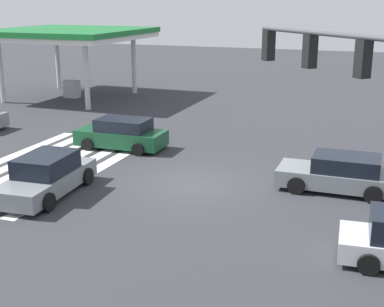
{
  "coord_description": "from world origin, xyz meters",
  "views": [
    {
      "loc": [
        18.89,
        7.1,
        7.17
      ],
      "look_at": [
        0.0,
        0.0,
        1.3
      ],
      "focal_mm": 50.0,
      "sensor_mm": 36.0,
      "label": 1
    }
  ],
  "objects_px": {
    "car_0": "(122,134)",
    "car_3": "(340,174)",
    "traffic_signal_mast": "(352,102)",
    "car_4": "(46,176)"
  },
  "relations": [
    {
      "from": "car_0",
      "to": "car_3",
      "type": "xyz_separation_m",
      "value": [
        2.47,
        10.72,
        -0.04
      ]
    },
    {
      "from": "traffic_signal_mast",
      "to": "car_0",
      "type": "bearing_deg",
      "value": 3.48
    },
    {
      "from": "traffic_signal_mast",
      "to": "car_4",
      "type": "relative_size",
      "value": 1.36
    },
    {
      "from": "car_3",
      "to": "car_4",
      "type": "bearing_deg",
      "value": 22.32
    },
    {
      "from": "car_3",
      "to": "car_4",
      "type": "relative_size",
      "value": 0.93
    },
    {
      "from": "car_0",
      "to": "car_4",
      "type": "bearing_deg",
      "value": 92.36
    },
    {
      "from": "car_0",
      "to": "car_3",
      "type": "relative_size",
      "value": 0.98
    },
    {
      "from": "car_0",
      "to": "car_3",
      "type": "distance_m",
      "value": 11.0
    },
    {
      "from": "traffic_signal_mast",
      "to": "car_0",
      "type": "height_order",
      "value": "traffic_signal_mast"
    },
    {
      "from": "car_4",
      "to": "traffic_signal_mast",
      "type": "bearing_deg",
      "value": 69.22
    }
  ]
}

